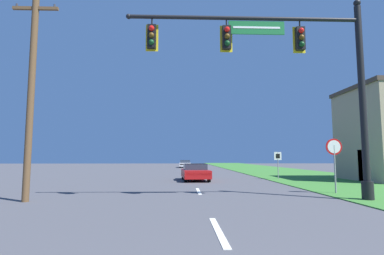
% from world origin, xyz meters
% --- Properties ---
extents(grass_verge_right, '(10.00, 110.00, 0.04)m').
position_xyz_m(grass_verge_right, '(10.50, 30.00, 0.02)').
color(grass_verge_right, '#38752D').
rests_on(grass_verge_right, ground).
extents(road_center_line, '(0.16, 34.80, 0.01)m').
position_xyz_m(road_center_line, '(0.00, 22.00, 0.01)').
color(road_center_line, silver).
rests_on(road_center_line, ground).
extents(signal_mast, '(9.71, 0.47, 8.14)m').
position_xyz_m(signal_mast, '(3.81, 10.57, 5.13)').
color(signal_mast, black).
rests_on(signal_mast, grass_verge_right).
extents(car_ahead, '(2.05, 4.31, 1.19)m').
position_xyz_m(car_ahead, '(0.15, 20.95, 0.60)').
color(car_ahead, black).
rests_on(car_ahead, ground).
extents(far_car, '(1.82, 4.32, 1.19)m').
position_xyz_m(far_car, '(-0.28, 48.13, 0.60)').
color(far_car, black).
rests_on(far_car, ground).
extents(stop_sign, '(0.76, 0.07, 2.50)m').
position_xyz_m(stop_sign, '(6.26, 12.74, 1.86)').
color(stop_sign, gray).
rests_on(stop_sign, grass_verge_right).
extents(route_sign_post, '(0.55, 0.06, 2.03)m').
position_xyz_m(route_sign_post, '(6.47, 21.59, 1.53)').
color(route_sign_post, gray).
rests_on(route_sign_post, grass_verge_right).
extents(utility_pole_near, '(1.80, 0.26, 8.55)m').
position_xyz_m(utility_pole_near, '(-6.75, 10.74, 4.43)').
color(utility_pole_near, brown).
rests_on(utility_pole_near, ground).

